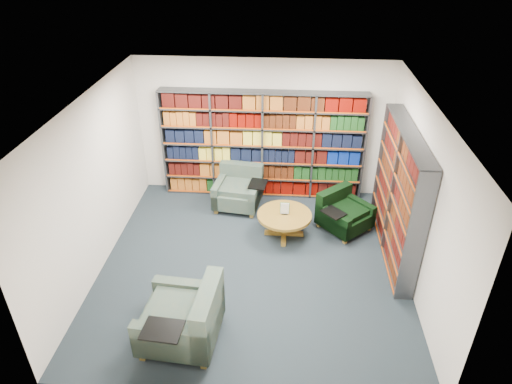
# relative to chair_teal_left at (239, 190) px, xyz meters

# --- Properties ---
(room_shell) EXTENTS (5.02, 5.02, 2.82)m
(room_shell) POSITION_rel_chair_teal_left_xyz_m (0.44, -1.88, 1.08)
(room_shell) COLOR black
(room_shell) RESTS_ON ground
(bookshelf_back) EXTENTS (4.00, 0.28, 2.20)m
(bookshelf_back) POSITION_rel_chair_teal_left_xyz_m (0.44, 0.46, 0.78)
(bookshelf_back) COLOR #47494F
(bookshelf_back) RESTS_ON ground
(bookshelf_right) EXTENTS (0.28, 2.50, 2.20)m
(bookshelf_right) POSITION_rel_chair_teal_left_xyz_m (2.78, -1.28, 0.78)
(bookshelf_right) COLOR #47494F
(bookshelf_right) RESTS_ON ground
(chair_teal_left) EXTENTS (1.09, 0.98, 0.79)m
(chair_teal_left) POSITION_rel_chair_teal_left_xyz_m (0.00, 0.00, 0.00)
(chair_teal_left) COLOR #082D3B
(chair_teal_left) RESTS_ON ground
(chair_green_right) EXTENTS (1.12, 1.12, 0.72)m
(chair_green_right) POSITION_rel_chair_teal_left_xyz_m (1.99, -0.67, -0.03)
(chair_green_right) COLOR black
(chair_green_right) RESTS_ON ground
(chair_teal_front) EXTENTS (1.08, 1.22, 0.91)m
(chair_teal_front) POSITION_rel_chair_teal_left_xyz_m (-0.31, -3.55, 0.05)
(chair_teal_front) COLOR #082D3B
(chair_teal_front) RESTS_ON ground
(coffee_table) EXTENTS (0.97, 0.97, 0.69)m
(coffee_table) POSITION_rel_chair_teal_left_xyz_m (0.93, -1.03, 0.05)
(coffee_table) COLOR olive
(coffee_table) RESTS_ON ground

